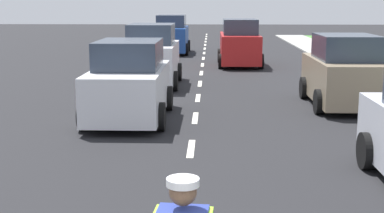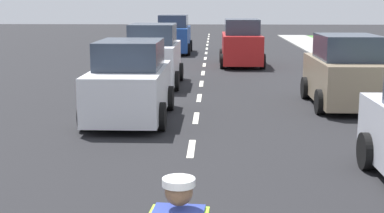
% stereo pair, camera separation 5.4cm
% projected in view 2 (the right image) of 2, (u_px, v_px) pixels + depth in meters
% --- Properties ---
extents(ground_plane, '(96.00, 96.00, 0.00)m').
position_uv_depth(ground_plane, '(203.00, 72.00, 23.38)').
color(ground_plane, black).
extents(lane_center_line, '(0.14, 46.40, 0.01)m').
position_uv_depth(lane_center_line, '(205.00, 61.00, 27.49)').
color(lane_center_line, silver).
rests_on(lane_center_line, ground).
extents(car_oncoming_lead, '(2.03, 4.01, 2.03)m').
position_uv_depth(car_oncoming_lead, '(130.00, 83.00, 13.99)').
color(car_oncoming_lead, silver).
rests_on(car_oncoming_lead, ground).
extents(car_outgoing_far, '(2.03, 4.17, 2.18)m').
position_uv_depth(car_outgoing_far, '(241.00, 44.00, 25.66)').
color(car_outgoing_far, red).
rests_on(car_outgoing_far, ground).
extents(car_oncoming_second, '(2.03, 3.90, 2.20)m').
position_uv_depth(car_oncoming_second, '(153.00, 57.00, 19.63)').
color(car_oncoming_second, silver).
rests_on(car_oncoming_second, ground).
extents(car_oncoming_third, '(2.07, 4.22, 2.21)m').
position_uv_depth(car_oncoming_third, '(174.00, 36.00, 31.65)').
color(car_oncoming_third, '#1E4799').
rests_on(car_oncoming_third, ground).
extents(car_parked_far, '(2.05, 3.89, 2.07)m').
position_uv_depth(car_parked_far, '(345.00, 73.00, 15.71)').
color(car_parked_far, gray).
rests_on(car_parked_far, ground).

